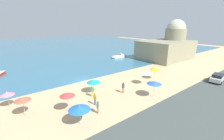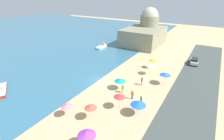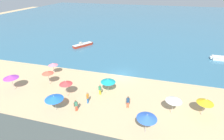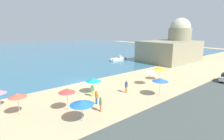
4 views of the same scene
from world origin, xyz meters
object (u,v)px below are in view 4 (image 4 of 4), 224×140
(bather_1, at_px, (101,103))
(beach_umbrella_3, at_px, (17,95))
(bather_2, at_px, (92,90))
(beach_umbrella_6, at_px, (160,80))
(harbor_fortress, at_px, (173,47))
(beach_umbrella_0, at_px, (67,90))
(bather_0, at_px, (96,96))
(beach_umbrella_4, at_px, (159,68))
(beach_umbrella_7, at_px, (82,103))
(bather_3, at_px, (126,86))
(beach_umbrella_1, at_px, (93,80))
(skiff_nearshore, at_px, (118,59))
(beach_umbrella_5, at_px, (150,71))

(bather_1, bearing_deg, beach_umbrella_3, 145.63)
(beach_umbrella_3, bearing_deg, bather_2, -3.57)
(beach_umbrella_3, distance_m, bather_2, 8.99)
(beach_umbrella_6, distance_m, harbor_fortress, 30.40)
(beach_umbrella_0, xyz_separation_m, bather_0, (3.46, -0.64, -1.38))
(beach_umbrella_4, bearing_deg, beach_umbrella_0, -177.34)
(beach_umbrella_7, xyz_separation_m, bather_3, (8.92, 2.96, -0.95))
(beach_umbrella_4, relative_size, bather_1, 1.48)
(bather_3, bearing_deg, bather_0, -175.14)
(beach_umbrella_0, height_order, bather_2, beach_umbrella_0)
(beach_umbrella_1, relative_size, beach_umbrella_7, 0.95)
(beach_umbrella_0, xyz_separation_m, beach_umbrella_1, (5.36, 2.82, -0.42))
(beach_umbrella_0, relative_size, beach_umbrella_3, 1.08)
(beach_umbrella_0, distance_m, beach_umbrella_6, 12.29)
(beach_umbrella_0, relative_size, bather_0, 1.54)
(beach_umbrella_6, height_order, skiff_nearshore, beach_umbrella_6)
(beach_umbrella_5, relative_size, bather_1, 1.54)
(bather_2, bearing_deg, beach_umbrella_7, -132.11)
(bather_3, distance_m, harbor_fortress, 31.40)
(beach_umbrella_7, bearing_deg, bather_3, 18.37)
(beach_umbrella_0, xyz_separation_m, skiff_nearshore, (26.10, 20.83, -1.91))
(beach_umbrella_1, distance_m, beach_umbrella_4, 12.98)
(beach_umbrella_0, relative_size, bather_1, 1.59)
(bather_0, bearing_deg, beach_umbrella_4, 5.77)
(bather_2, bearing_deg, beach_umbrella_0, -158.64)
(bather_2, distance_m, skiff_nearshore, 28.88)
(beach_umbrella_1, relative_size, bather_0, 1.31)
(bather_0, bearing_deg, skiff_nearshore, 43.48)
(beach_umbrella_5, xyz_separation_m, skiff_nearshore, (11.58, 20.74, -1.81))
(beach_umbrella_6, distance_m, bather_2, 9.27)
(beach_umbrella_5, distance_m, beach_umbrella_6, 4.95)
(beach_umbrella_3, xyz_separation_m, beach_umbrella_4, (22.63, -1.44, -0.05))
(beach_umbrella_4, height_order, bather_3, beach_umbrella_4)
(beach_umbrella_0, height_order, beach_umbrella_6, beach_umbrella_0)
(bather_1, bearing_deg, bather_0, 67.76)
(beach_umbrella_1, xyz_separation_m, beach_umbrella_6, (6.28, -6.76, 0.35))
(beach_umbrella_4, relative_size, beach_umbrella_6, 0.96)
(beach_umbrella_4, xyz_separation_m, beach_umbrella_7, (-18.15, -3.98, -0.17))
(beach_umbrella_7, xyz_separation_m, skiff_nearshore, (26.07, 23.96, -1.53))
(bather_3, bearing_deg, bather_1, -159.05)
(bather_1, bearing_deg, bather_2, 67.76)
(bather_0, xyz_separation_m, bather_3, (5.49, 0.47, 0.05))
(beach_umbrella_5, bearing_deg, beach_umbrella_1, 163.38)
(bather_0, distance_m, bather_3, 5.51)
(beach_umbrella_5, xyz_separation_m, bather_0, (-11.05, -0.73, -1.29))
(beach_umbrella_7, bearing_deg, beach_umbrella_1, 48.19)
(beach_umbrella_1, height_order, beach_umbrella_4, beach_umbrella_4)
(beach_umbrella_1, height_order, bather_1, beach_umbrella_1)
(beach_umbrella_5, height_order, beach_umbrella_6, beach_umbrella_6)
(beach_umbrella_3, bearing_deg, bather_1, -34.37)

